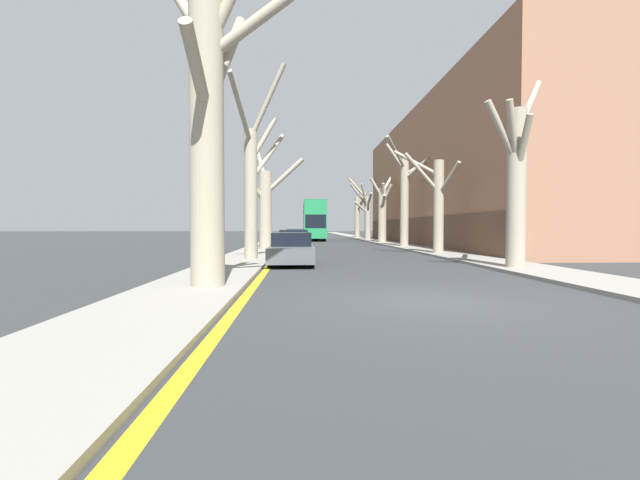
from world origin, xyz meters
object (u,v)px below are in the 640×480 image
object	(u,v)px
street_tree_left_1	(253,181)
street_tree_right_3	(382,211)
parked_car_0	(292,249)
parked_car_3	(296,238)
street_tree_right_5	(358,214)
street_tree_right_2	(405,196)
double_decker_bus	(314,219)
street_tree_right_4	(366,213)
parked_car_2	(295,240)
street_tree_right_1	(437,202)
parked_car_1	(294,243)
street_tree_left_2	(266,206)
street_tree_left_0	(209,124)
street_tree_right_0	(516,179)

from	to	relation	value
street_tree_left_1	street_tree_right_3	xyz separation A→B (m)	(10.50, 22.08, -0.59)
parked_car_0	parked_car_3	xyz separation A→B (m)	(-0.00, 19.57, 0.02)
parked_car_3	street_tree_right_5	bearing A→B (deg)	68.60
street_tree_right_2	double_decker_bus	xyz separation A→B (m)	(-6.53, 18.72, -1.40)
street_tree_right_4	parked_car_2	world-z (taller)	street_tree_right_4
street_tree_right_1	parked_car_1	world-z (taller)	street_tree_right_1
street_tree_left_2	street_tree_right_4	distance (m)	23.34
street_tree_left_0	double_decker_bus	distance (m)	41.11
street_tree_left_1	street_tree_right_3	distance (m)	24.45
street_tree_left_2	street_tree_right_3	size ratio (longest dim) A/B	1.04
parked_car_3	parked_car_1	bearing A→B (deg)	-90.00
parked_car_2	street_tree_right_1	bearing A→B (deg)	-41.05
street_tree_right_5	parked_car_1	size ratio (longest dim) A/B	1.47
street_tree_left_0	parked_car_3	bearing A→B (deg)	85.85
street_tree_left_0	street_tree_left_2	xyz separation A→B (m)	(0.01, 18.27, -1.20)
street_tree_right_0	double_decker_bus	size ratio (longest dim) A/B	0.63
street_tree_right_0	parked_car_0	size ratio (longest dim) A/B	1.69
street_tree_right_2	street_tree_right_3	distance (m)	9.23
street_tree_left_1	street_tree_right_5	distance (m)	40.72
street_tree_left_2	street_tree_right_3	bearing A→B (deg)	51.09
double_decker_bus	parked_car_3	xyz separation A→B (m)	(-2.06, -13.92, -1.95)
street_tree_right_1	parked_car_2	xyz separation A→B (m)	(-8.29, 7.22, -2.43)
street_tree_left_2	street_tree_left_1	bearing A→B (deg)	-89.59
parked_car_1	street_tree_left_0	bearing A→B (deg)	-98.02
parked_car_0	parked_car_1	bearing A→B (deg)	90.00
street_tree_right_1	parked_car_0	distance (m)	10.47
double_decker_bus	parked_car_3	bearing A→B (deg)	-98.40
street_tree_right_2	street_tree_right_5	world-z (taller)	street_tree_right_2
street_tree_right_0	parked_car_3	xyz separation A→B (m)	(-8.46, 22.45, -2.75)
street_tree_right_1	double_decker_bus	distance (m)	28.28
street_tree_right_0	street_tree_right_3	distance (m)	26.84
street_tree_left_2	street_tree_right_3	distance (m)	16.82
street_tree_left_0	parked_car_1	bearing A→B (deg)	81.98
street_tree_right_4	street_tree_right_1	bearing A→B (deg)	-89.86
double_decker_bus	street_tree_right_4	bearing A→B (deg)	-14.67
street_tree_left_0	double_decker_bus	size ratio (longest dim) A/B	0.74
street_tree_right_0	street_tree_right_4	distance (m)	34.75
street_tree_right_2	parked_car_0	size ratio (longest dim) A/B	1.87
street_tree_left_0	parked_car_1	size ratio (longest dim) A/B	1.95
street_tree_right_0	street_tree_right_3	bearing A→B (deg)	89.64
street_tree_right_5	street_tree_right_2	bearing A→B (deg)	-89.82
street_tree_right_3	parked_car_3	bearing A→B (deg)	-153.02
street_tree_left_0	street_tree_left_1	world-z (taller)	street_tree_left_1
street_tree_right_1	street_tree_right_2	size ratio (longest dim) A/B	0.75
street_tree_right_3	street_tree_right_5	world-z (taller)	street_tree_right_3
street_tree_right_1	street_tree_left_2	bearing A→B (deg)	154.14
street_tree_right_2	parked_car_2	world-z (taller)	street_tree_right_2
street_tree_right_4	parked_car_2	distance (m)	20.64
street_tree_left_0	street_tree_right_3	bearing A→B (deg)	71.36
street_tree_right_0	street_tree_right_2	distance (m)	17.65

